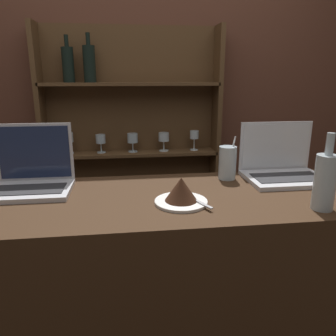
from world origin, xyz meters
TOP-DOWN VIEW (x-y plane):
  - bar_counter at (0.00, 0.28)m, footprint 1.78×0.55m
  - back_wall at (0.00, 1.46)m, footprint 7.00×0.06m
  - back_shelf at (-0.10, 1.38)m, footprint 1.18×0.18m
  - laptop_near at (-0.49, 0.41)m, footprint 0.30×0.22m
  - laptop_far at (0.54, 0.44)m, footprint 0.33×0.25m
  - cake_plate at (0.06, 0.20)m, footprint 0.18×0.19m
  - water_glass at (0.30, 0.46)m, footprint 0.07×0.07m
  - wine_bottle_clear at (0.51, 0.09)m, footprint 0.07×0.07m

SIDE VIEW (x-z plane):
  - bar_counter at x=0.00m, z-range 0.00..1.09m
  - back_shelf at x=-0.10m, z-range 0.04..1.88m
  - cake_plate at x=0.06m, z-range 1.08..1.17m
  - laptop_far at x=0.54m, z-range 1.02..1.25m
  - laptop_near at x=-0.49m, z-range 1.02..1.27m
  - water_glass at x=0.30m, z-range 1.07..1.25m
  - wine_bottle_clear at x=0.51m, z-range 1.06..1.31m
  - back_wall at x=0.00m, z-range 0.00..2.70m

